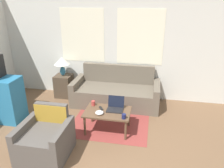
{
  "coord_description": "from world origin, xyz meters",
  "views": [
    {
      "loc": [
        0.96,
        -1.69,
        2.43
      ],
      "look_at": [
        0.16,
        2.45,
        0.75
      ],
      "focal_mm": 35.0,
      "sensor_mm": 36.0,
      "label": 1
    }
  ],
  "objects_px": {
    "cup_yellow": "(124,116)",
    "snack_bowl": "(99,113)",
    "armchair": "(46,140)",
    "laptop": "(115,107)",
    "coffee_table": "(108,113)",
    "cup_navy": "(93,103)",
    "couch": "(116,93)",
    "table_lamp": "(62,62)",
    "tv_remote": "(101,108)"
  },
  "relations": [
    {
      "from": "snack_bowl",
      "to": "tv_remote",
      "type": "relative_size",
      "value": 1.01
    },
    {
      "from": "couch",
      "to": "laptop",
      "type": "distance_m",
      "value": 1.14
    },
    {
      "from": "armchair",
      "to": "coffee_table",
      "type": "bearing_deg",
      "value": 45.62
    },
    {
      "from": "armchair",
      "to": "table_lamp",
      "type": "relative_size",
      "value": 1.66
    },
    {
      "from": "couch",
      "to": "cup_navy",
      "type": "xyz_separation_m",
      "value": [
        -0.28,
        -1.03,
        0.2
      ]
    },
    {
      "from": "couch",
      "to": "laptop",
      "type": "height_order",
      "value": "couch"
    },
    {
      "from": "couch",
      "to": "cup_yellow",
      "type": "height_order",
      "value": "couch"
    },
    {
      "from": "laptop",
      "to": "couch",
      "type": "bearing_deg",
      "value": 99.23
    },
    {
      "from": "table_lamp",
      "to": "laptop",
      "type": "xyz_separation_m",
      "value": [
        1.58,
        -1.25,
        -0.44
      ]
    },
    {
      "from": "laptop",
      "to": "cup_yellow",
      "type": "height_order",
      "value": "laptop"
    },
    {
      "from": "couch",
      "to": "tv_remote",
      "type": "bearing_deg",
      "value": -94.79
    },
    {
      "from": "coffee_table",
      "to": "cup_yellow",
      "type": "bearing_deg",
      "value": -31.8
    },
    {
      "from": "armchair",
      "to": "tv_remote",
      "type": "bearing_deg",
      "value": 53.01
    },
    {
      "from": "table_lamp",
      "to": "cup_yellow",
      "type": "distance_m",
      "value": 2.42
    },
    {
      "from": "laptop",
      "to": "cup_yellow",
      "type": "bearing_deg",
      "value": -56.34
    },
    {
      "from": "coffee_table",
      "to": "cup_navy",
      "type": "relative_size",
      "value": 8.88
    },
    {
      "from": "coffee_table",
      "to": "tv_remote",
      "type": "height_order",
      "value": "tv_remote"
    },
    {
      "from": "armchair",
      "to": "coffee_table",
      "type": "relative_size",
      "value": 0.91
    },
    {
      "from": "coffee_table",
      "to": "snack_bowl",
      "type": "xyz_separation_m",
      "value": [
        -0.12,
        -0.14,
        0.08
      ]
    },
    {
      "from": "cup_navy",
      "to": "snack_bowl",
      "type": "height_order",
      "value": "cup_navy"
    },
    {
      "from": "table_lamp",
      "to": "laptop",
      "type": "bearing_deg",
      "value": -38.34
    },
    {
      "from": "couch",
      "to": "cup_navy",
      "type": "relative_size",
      "value": 21.01
    },
    {
      "from": "cup_navy",
      "to": "tv_remote",
      "type": "relative_size",
      "value": 0.64
    },
    {
      "from": "laptop",
      "to": "coffee_table",
      "type": "bearing_deg",
      "value": -142.68
    },
    {
      "from": "coffee_table",
      "to": "tv_remote",
      "type": "relative_size",
      "value": 5.73
    },
    {
      "from": "laptop",
      "to": "cup_yellow",
      "type": "distance_m",
      "value": 0.38
    },
    {
      "from": "armchair",
      "to": "snack_bowl",
      "type": "distance_m",
      "value": 1.03
    },
    {
      "from": "cup_yellow",
      "to": "snack_bowl",
      "type": "bearing_deg",
      "value": 171.43
    },
    {
      "from": "coffee_table",
      "to": "cup_navy",
      "type": "bearing_deg",
      "value": 151.7
    },
    {
      "from": "couch",
      "to": "coffee_table",
      "type": "distance_m",
      "value": 1.21
    },
    {
      "from": "snack_bowl",
      "to": "tv_remote",
      "type": "xyz_separation_m",
      "value": [
        -0.02,
        0.21,
        -0.02
      ]
    },
    {
      "from": "laptop",
      "to": "cup_navy",
      "type": "height_order",
      "value": "laptop"
    },
    {
      "from": "cup_navy",
      "to": "snack_bowl",
      "type": "relative_size",
      "value": 0.64
    },
    {
      "from": "tv_remote",
      "to": "snack_bowl",
      "type": "bearing_deg",
      "value": -84.43
    },
    {
      "from": "cup_navy",
      "to": "cup_yellow",
      "type": "relative_size",
      "value": 1.11
    },
    {
      "from": "armchair",
      "to": "tv_remote",
      "type": "relative_size",
      "value": 5.19
    },
    {
      "from": "couch",
      "to": "snack_bowl",
      "type": "bearing_deg",
      "value": -93.19
    },
    {
      "from": "coffee_table",
      "to": "cup_navy",
      "type": "distance_m",
      "value": 0.39
    },
    {
      "from": "couch",
      "to": "table_lamp",
      "type": "xyz_separation_m",
      "value": [
        -1.4,
        0.14,
        0.65
      ]
    },
    {
      "from": "laptop",
      "to": "table_lamp",
      "type": "bearing_deg",
      "value": 141.66
    },
    {
      "from": "cup_yellow",
      "to": "armchair",
      "type": "bearing_deg",
      "value": -151.26
    },
    {
      "from": "table_lamp",
      "to": "snack_bowl",
      "type": "xyz_separation_m",
      "value": [
        1.33,
        -1.49,
        -0.47
      ]
    },
    {
      "from": "table_lamp",
      "to": "coffee_table",
      "type": "bearing_deg",
      "value": -43.03
    },
    {
      "from": "armchair",
      "to": "table_lamp",
      "type": "bearing_deg",
      "value": 105.31
    },
    {
      "from": "couch",
      "to": "table_lamp",
      "type": "height_order",
      "value": "table_lamp"
    },
    {
      "from": "cup_yellow",
      "to": "coffee_table",
      "type": "bearing_deg",
      "value": 148.2
    },
    {
      "from": "armchair",
      "to": "table_lamp",
      "type": "distance_m",
      "value": 2.38
    },
    {
      "from": "coffee_table",
      "to": "tv_remote",
      "type": "distance_m",
      "value": 0.17
    },
    {
      "from": "couch",
      "to": "coffee_table",
      "type": "xyz_separation_m",
      "value": [
        0.05,
        -1.21,
        0.1
      ]
    },
    {
      "from": "table_lamp",
      "to": "snack_bowl",
      "type": "bearing_deg",
      "value": -48.41
    }
  ]
}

